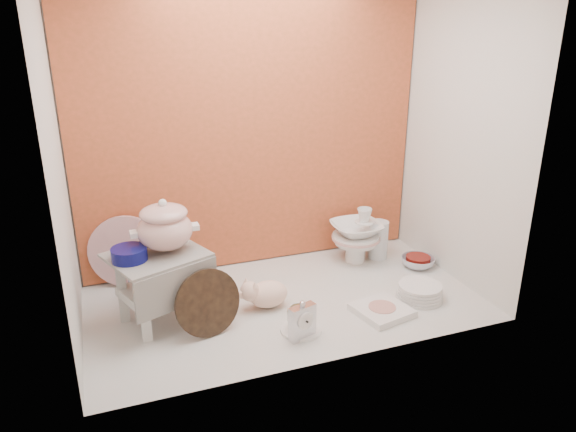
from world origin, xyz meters
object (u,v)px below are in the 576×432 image
(step_stool, at_px, (159,287))
(gold_rim_teacup, at_px, (301,319))
(soup_tureen, at_px, (164,225))
(porcelain_tower, at_px, (356,235))
(floral_platter, at_px, (126,252))
(dinner_plate_stack, at_px, (420,291))
(mantel_clock, at_px, (302,320))
(crystal_bowl, at_px, (418,262))
(blue_white_vase, at_px, (152,275))
(plush_pig, at_px, (268,294))

(step_stool, bearing_deg, gold_rim_teacup, -50.19)
(soup_tureen, distance_m, porcelain_tower, 1.09)
(floral_platter, height_order, dinner_plate_stack, floral_platter)
(mantel_clock, distance_m, crystal_bowl, 0.94)
(porcelain_tower, bearing_deg, crystal_bowl, -32.89)
(mantel_clock, bearing_deg, dinner_plate_stack, -5.39)
(soup_tureen, relative_size, blue_white_vase, 1.18)
(porcelain_tower, bearing_deg, mantel_clock, -132.22)
(blue_white_vase, bearing_deg, soup_tureen, -75.03)
(step_stool, height_order, plush_pig, step_stool)
(step_stool, bearing_deg, floral_platter, 84.09)
(soup_tureen, relative_size, crystal_bowl, 1.56)
(step_stool, relative_size, gold_rim_teacup, 3.09)
(soup_tureen, bearing_deg, plush_pig, -10.47)
(mantel_clock, relative_size, dinner_plate_stack, 0.78)
(mantel_clock, bearing_deg, plush_pig, 84.03)
(mantel_clock, relative_size, porcelain_tower, 0.56)
(dinner_plate_stack, bearing_deg, gold_rim_teacup, -173.67)
(porcelain_tower, bearing_deg, blue_white_vase, -178.48)
(step_stool, distance_m, porcelain_tower, 1.11)
(plush_pig, xyz_separation_m, dinner_plate_stack, (0.70, -0.17, -0.03))
(crystal_bowl, relative_size, porcelain_tower, 0.58)
(soup_tureen, distance_m, mantel_clock, 0.70)
(step_stool, bearing_deg, porcelain_tower, -7.97)
(floral_platter, height_order, plush_pig, floral_platter)
(mantel_clock, bearing_deg, porcelain_tower, 31.71)
(blue_white_vase, bearing_deg, floral_platter, 121.10)
(crystal_bowl, distance_m, porcelain_tower, 0.36)
(floral_platter, relative_size, blue_white_vase, 1.57)
(step_stool, height_order, blue_white_vase, step_stool)
(step_stool, xyz_separation_m, gold_rim_teacup, (0.54, -0.30, -0.10))
(soup_tureen, relative_size, floral_platter, 0.75)
(soup_tureen, bearing_deg, mantel_clock, -37.75)
(step_stool, relative_size, soup_tureen, 1.38)
(blue_white_vase, distance_m, porcelain_tower, 1.09)
(blue_white_vase, height_order, crystal_bowl, blue_white_vase)
(floral_platter, xyz_separation_m, plush_pig, (0.58, -0.45, -0.11))
(crystal_bowl, bearing_deg, dinner_plate_stack, -121.52)
(floral_platter, distance_m, gold_rim_teacup, 0.95)
(plush_pig, distance_m, crystal_bowl, 0.89)
(floral_platter, bearing_deg, dinner_plate_stack, -25.76)
(soup_tureen, bearing_deg, step_stool, -156.45)
(floral_platter, height_order, porcelain_tower, floral_platter)
(dinner_plate_stack, height_order, porcelain_tower, porcelain_tower)
(gold_rim_teacup, bearing_deg, floral_platter, 133.34)
(mantel_clock, xyz_separation_m, gold_rim_teacup, (0.02, 0.05, -0.03))
(plush_pig, bearing_deg, blue_white_vase, 170.25)
(step_stool, relative_size, floral_platter, 1.04)
(mantel_clock, height_order, porcelain_tower, porcelain_tower)
(floral_platter, bearing_deg, gold_rim_teacup, -46.66)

